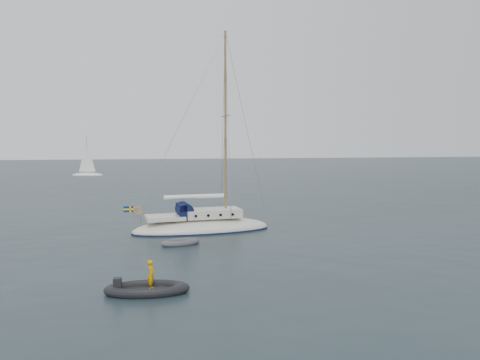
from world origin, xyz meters
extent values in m
plane|color=black|center=(0.00, 0.00, 0.00)|extent=(300.00, 300.00, 0.00)
ellipsoid|color=beige|center=(-3.53, 2.53, 0.16)|extent=(9.59, 2.98, 1.60)
cube|color=beige|center=(-2.79, 2.53, 1.26)|extent=(3.84, 2.02, 0.59)
cube|color=beige|center=(-6.09, 2.53, 1.09)|extent=(2.56, 2.02, 0.27)
cylinder|color=#0B1036|center=(-4.76, 2.53, 1.55)|extent=(1.02, 1.76, 1.02)
cube|color=#0B1036|center=(-4.97, 2.53, 1.76)|extent=(0.48, 1.76, 0.43)
cylinder|color=brown|center=(-1.83, 2.53, 7.35)|extent=(0.16, 0.16, 12.79)
cylinder|color=brown|center=(-1.83, 2.53, 7.99)|extent=(0.05, 2.34, 0.05)
cylinder|color=brown|center=(-4.06, 2.53, 2.40)|extent=(4.48, 0.11, 0.11)
cylinder|color=white|center=(-4.06, 2.53, 2.45)|extent=(4.16, 0.30, 0.30)
cylinder|color=gray|center=(-7.79, 2.53, 1.55)|extent=(0.04, 2.34, 0.04)
torus|color=orange|center=(-7.85, 3.17, 1.55)|extent=(0.58, 0.11, 0.58)
cylinder|color=brown|center=(-8.17, 2.53, 1.44)|extent=(0.03, 0.03, 0.96)
cube|color=navy|center=(-8.49, 2.53, 1.76)|extent=(0.64, 0.02, 0.40)
cube|color=#FBC200|center=(-8.49, 2.53, 1.76)|extent=(0.66, 0.03, 0.10)
cube|color=#FBC200|center=(-8.37, 2.53, 1.76)|extent=(0.10, 0.03, 0.43)
cylinder|color=black|center=(-4.17, 3.55, 1.26)|extent=(0.19, 0.06, 0.19)
cylinder|color=black|center=(-4.17, 1.51, 1.26)|extent=(0.19, 0.06, 0.19)
cylinder|color=black|center=(-3.32, 3.55, 1.26)|extent=(0.19, 0.06, 0.19)
cylinder|color=black|center=(-3.32, 1.51, 1.26)|extent=(0.19, 0.06, 0.19)
cylinder|color=black|center=(-2.47, 3.55, 1.26)|extent=(0.19, 0.06, 0.19)
cylinder|color=black|center=(-2.47, 1.51, 1.26)|extent=(0.19, 0.06, 0.19)
cylinder|color=black|center=(-1.61, 3.55, 1.26)|extent=(0.19, 0.06, 0.19)
cylinder|color=black|center=(-1.61, 1.51, 1.26)|extent=(0.19, 0.06, 0.19)
cube|color=#515157|center=(-5.33, -1.47, 0.11)|extent=(1.49, 0.61, 0.09)
cube|color=black|center=(-7.37, -10.33, 0.13)|extent=(2.17, 0.90, 0.11)
cube|color=black|center=(-8.55, -10.33, 0.41)|extent=(0.32, 0.32, 0.54)
imported|color=#E59300|center=(-7.19, -10.33, 0.77)|extent=(0.30, 0.45, 1.21)
ellipsoid|color=white|center=(-17.81, 62.26, 0.05)|extent=(5.81, 1.94, 0.97)
cylinder|color=gray|center=(-17.81, 62.26, 3.87)|extent=(0.10, 0.10, 6.78)
cone|color=white|center=(-17.86, 62.26, 3.87)|extent=(3.10, 3.10, 6.29)
camera|label=1|loc=(-7.42, -29.38, 6.14)|focal=35.00mm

